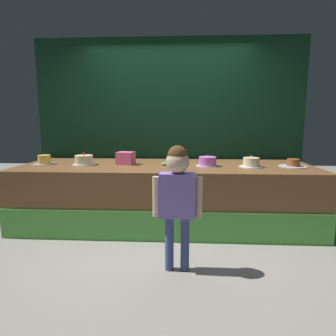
{
  "coord_description": "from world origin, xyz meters",
  "views": [
    {
      "loc": [
        0.24,
        -3.17,
        1.37
      ],
      "look_at": [
        0.04,
        0.38,
        0.8
      ],
      "focal_mm": 31.08,
      "sensor_mm": 36.0,
      "label": 1
    }
  ],
  "objects_px": {
    "child_figure": "(177,191)",
    "cake_far_right": "(293,164)",
    "cake_far_left": "(44,160)",
    "donut": "(166,164)",
    "cake_right": "(251,163)",
    "cake_left": "(84,160)",
    "pink_box": "(126,158)",
    "cake_center": "(208,162)"
  },
  "relations": [
    {
      "from": "child_figure",
      "to": "cake_far_right",
      "type": "distance_m",
      "value": 1.88
    },
    {
      "from": "cake_far_left",
      "to": "donut",
      "type": "bearing_deg",
      "value": 0.49
    },
    {
      "from": "child_figure",
      "to": "cake_right",
      "type": "distance_m",
      "value": 1.46
    },
    {
      "from": "cake_far_left",
      "to": "cake_left",
      "type": "relative_size",
      "value": 0.98
    },
    {
      "from": "child_figure",
      "to": "cake_far_left",
      "type": "relative_size",
      "value": 3.94
    },
    {
      "from": "pink_box",
      "to": "donut",
      "type": "height_order",
      "value": "pink_box"
    },
    {
      "from": "child_figure",
      "to": "pink_box",
      "type": "relative_size",
      "value": 5.47
    },
    {
      "from": "cake_far_left",
      "to": "cake_left",
      "type": "xyz_separation_m",
      "value": [
        0.54,
        -0.0,
        0.01
      ]
    },
    {
      "from": "cake_center",
      "to": "cake_right",
      "type": "relative_size",
      "value": 0.96
    },
    {
      "from": "pink_box",
      "to": "cake_far_right",
      "type": "distance_m",
      "value": 2.17
    },
    {
      "from": "donut",
      "to": "cake_far_left",
      "type": "height_order",
      "value": "cake_far_left"
    },
    {
      "from": "cake_far_left",
      "to": "cake_center",
      "type": "distance_m",
      "value": 2.17
    },
    {
      "from": "cake_far_right",
      "to": "pink_box",
      "type": "bearing_deg",
      "value": 177.64
    },
    {
      "from": "donut",
      "to": "cake_right",
      "type": "xyz_separation_m",
      "value": [
        1.08,
        -0.09,
        0.03
      ]
    },
    {
      "from": "child_figure",
      "to": "cake_far_right",
      "type": "height_order",
      "value": "child_figure"
    },
    {
      "from": "cake_far_left",
      "to": "cake_center",
      "type": "xyz_separation_m",
      "value": [
        2.17,
        -0.02,
        0.0
      ]
    },
    {
      "from": "cake_right",
      "to": "cake_center",
      "type": "bearing_deg",
      "value": 174.27
    },
    {
      "from": "cake_right",
      "to": "cake_far_right",
      "type": "height_order",
      "value": "cake_right"
    },
    {
      "from": "cake_far_left",
      "to": "cake_center",
      "type": "bearing_deg",
      "value": -0.62
    },
    {
      "from": "cake_far_right",
      "to": "cake_left",
      "type": "bearing_deg",
      "value": 179.79
    },
    {
      "from": "child_figure",
      "to": "cake_far_right",
      "type": "relative_size",
      "value": 3.34
    },
    {
      "from": "cake_center",
      "to": "cake_far_right",
      "type": "height_order",
      "value": "cake_center"
    },
    {
      "from": "donut",
      "to": "cake_far_left",
      "type": "bearing_deg",
      "value": -179.51
    },
    {
      "from": "pink_box",
      "to": "cake_right",
      "type": "relative_size",
      "value": 0.7
    },
    {
      "from": "donut",
      "to": "cake_far_right",
      "type": "xyz_separation_m",
      "value": [
        1.63,
        -0.03,
        0.02
      ]
    },
    {
      "from": "cake_far_left",
      "to": "cake_center",
      "type": "height_order",
      "value": "cake_center"
    },
    {
      "from": "pink_box",
      "to": "cake_center",
      "type": "relative_size",
      "value": 0.73
    },
    {
      "from": "child_figure",
      "to": "cake_left",
      "type": "bearing_deg",
      "value": 136.3
    },
    {
      "from": "pink_box",
      "to": "cake_far_right",
      "type": "bearing_deg",
      "value": -2.36
    },
    {
      "from": "cake_far_right",
      "to": "cake_right",
      "type": "bearing_deg",
      "value": -173.4
    },
    {
      "from": "cake_right",
      "to": "pink_box",
      "type": "bearing_deg",
      "value": 174.66
    },
    {
      "from": "pink_box",
      "to": "donut",
      "type": "bearing_deg",
      "value": -6.34
    },
    {
      "from": "cake_right",
      "to": "donut",
      "type": "bearing_deg",
      "value": 175.17
    },
    {
      "from": "pink_box",
      "to": "donut",
      "type": "relative_size",
      "value": 1.83
    },
    {
      "from": "child_figure",
      "to": "cake_center",
      "type": "distance_m",
      "value": 1.25
    },
    {
      "from": "cake_center",
      "to": "cake_far_left",
      "type": "bearing_deg",
      "value": 179.38
    },
    {
      "from": "donut",
      "to": "cake_far_left",
      "type": "relative_size",
      "value": 0.39
    },
    {
      "from": "donut",
      "to": "cake_far_left",
      "type": "xyz_separation_m",
      "value": [
        -1.63,
        -0.01,
        0.03
      ]
    },
    {
      "from": "cake_far_left",
      "to": "cake_far_right",
      "type": "height_order",
      "value": "cake_far_left"
    },
    {
      "from": "cake_far_right",
      "to": "child_figure",
      "type": "bearing_deg",
      "value": -140.26
    },
    {
      "from": "cake_left",
      "to": "cake_right",
      "type": "xyz_separation_m",
      "value": [
        2.17,
        -0.07,
        -0.01
      ]
    },
    {
      "from": "child_figure",
      "to": "cake_right",
      "type": "bearing_deg",
      "value": 51.6
    }
  ]
}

